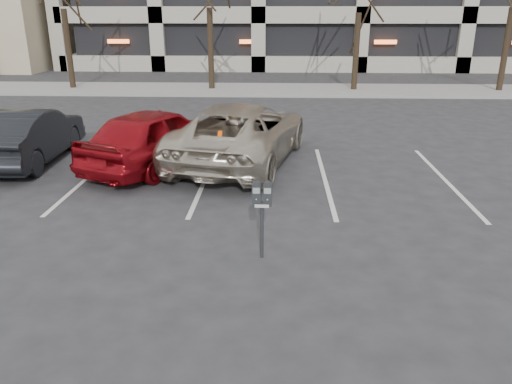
{
  "coord_description": "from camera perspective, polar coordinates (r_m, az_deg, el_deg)",
  "views": [
    {
      "loc": [
        0.26,
        -8.9,
        3.7
      ],
      "look_at": [
        -0.06,
        -1.43,
        0.99
      ],
      "focal_mm": 35.0,
      "sensor_mm": 36.0,
      "label": 1
    }
  ],
  "objects": [
    {
      "name": "car_red",
      "position": [
        12.75,
        -11.35,
        6.18
      ],
      "size": [
        3.41,
        4.79,
        1.51
      ],
      "primitive_type": "imported",
      "rotation": [
        0.0,
        0.0,
        2.73
      ],
      "color": "maroon",
      "rests_on": "ground"
    },
    {
      "name": "ground",
      "position": [
        9.65,
        0.71,
        -2.64
      ],
      "size": [
        140.0,
        140.0,
        0.0
      ],
      "primitive_type": "plane",
      "color": "#28282B",
      "rests_on": "ground"
    },
    {
      "name": "sidewalk",
      "position": [
        25.17,
        1.87,
        11.6
      ],
      "size": [
        80.0,
        4.0,
        0.12
      ],
      "primitive_type": "cube",
      "color": "gray",
      "rests_on": "ground"
    },
    {
      "name": "car_dark",
      "position": [
        14.16,
        -24.59,
        5.9
      ],
      "size": [
        1.67,
        4.33,
        1.41
      ],
      "primitive_type": "imported",
      "rotation": [
        0.0,
        0.0,
        3.18
      ],
      "color": "black",
      "rests_on": "ground"
    },
    {
      "name": "parking_meter",
      "position": [
        7.66,
        0.69,
        -1.07
      ],
      "size": [
        0.32,
        0.13,
        1.25
      ],
      "rotation": [
        0.0,
        0.0,
        -0.02
      ],
      "color": "black",
      "rests_on": "ground"
    },
    {
      "name": "stall_lines",
      "position": [
        11.91,
        -5.69,
        1.75
      ],
      "size": [
        16.9,
        5.2,
        0.0
      ],
      "color": "silver",
      "rests_on": "ground"
    },
    {
      "name": "suv_silver",
      "position": [
        12.87,
        -1.78,
        6.76
      ],
      "size": [
        3.7,
        5.98,
        1.55
      ],
      "rotation": [
        0.0,
        0.0,
        2.92
      ],
      "color": "beige",
      "rests_on": "ground"
    }
  ]
}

